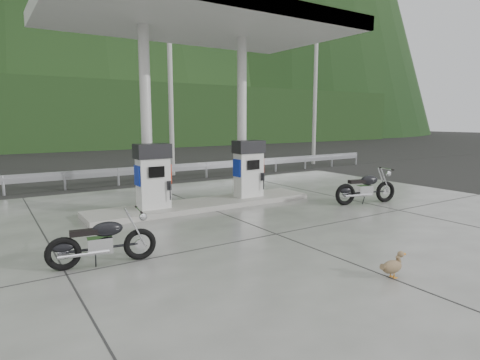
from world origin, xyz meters
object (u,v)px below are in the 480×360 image
gas_pump_left (153,176)px  motorcycle_right (366,188)px  gas_pump_right (249,169)px  motorcycle_left (103,242)px  duck (392,267)px

gas_pump_left → motorcycle_right: bearing=-21.0°
gas_pump_left → gas_pump_right: size_ratio=1.00×
gas_pump_right → motorcycle_right: bearing=-39.1°
gas_pump_left → motorcycle_right: (6.06, -2.32, -0.57)m
gas_pump_left → gas_pump_right: (3.20, 0.00, 0.00)m
motorcycle_left → motorcycle_right: motorcycle_right is taller
motorcycle_left → gas_pump_right: bearing=39.8°
motorcycle_right → gas_pump_left: bearing=173.4°
duck → gas_pump_right: bearing=79.3°
motorcycle_right → duck: 6.15m
gas_pump_right → motorcycle_right: size_ratio=0.90×
gas_pump_right → duck: (-1.58, -6.57, -0.87)m
gas_pump_right → gas_pump_left: bearing=180.0°
motorcycle_left → duck: 5.05m
gas_pump_left → duck: 6.82m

